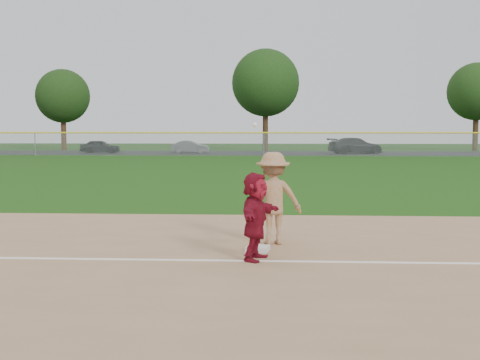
{
  "coord_description": "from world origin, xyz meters",
  "views": [
    {
      "loc": [
        0.69,
        -11.55,
        2.44
      ],
      "look_at": [
        0.0,
        1.5,
        1.3
      ],
      "focal_mm": 45.0,
      "sensor_mm": 36.0,
      "label": 1
    }
  ],
  "objects_px": {
    "first_base": "(258,249)",
    "car_left": "(100,146)",
    "base_runner": "(255,216)",
    "car_mid": "(190,147)",
    "car_right": "(356,146)"
  },
  "relations": [
    {
      "from": "first_base",
      "to": "car_mid",
      "type": "relative_size",
      "value": 0.12
    },
    {
      "from": "car_left",
      "to": "car_mid",
      "type": "xyz_separation_m",
      "value": [
        8.59,
        0.43,
        -0.04
      ]
    },
    {
      "from": "car_left",
      "to": "car_mid",
      "type": "distance_m",
      "value": 8.6
    },
    {
      "from": "base_runner",
      "to": "car_left",
      "type": "distance_m",
      "value": 48.44
    },
    {
      "from": "first_base",
      "to": "car_mid",
      "type": "distance_m",
      "value": 45.96
    },
    {
      "from": "first_base",
      "to": "car_left",
      "type": "distance_m",
      "value": 47.71
    },
    {
      "from": "car_right",
      "to": "first_base",
      "type": "bearing_deg",
      "value": 151.95
    },
    {
      "from": "car_mid",
      "to": "car_right",
      "type": "height_order",
      "value": "car_right"
    },
    {
      "from": "base_runner",
      "to": "car_mid",
      "type": "relative_size",
      "value": 0.45
    },
    {
      "from": "base_runner",
      "to": "car_mid",
      "type": "bearing_deg",
      "value": 26.93
    },
    {
      "from": "car_left",
      "to": "car_right",
      "type": "height_order",
      "value": "car_right"
    },
    {
      "from": "first_base",
      "to": "base_runner",
      "type": "distance_m",
      "value": 1.09
    },
    {
      "from": "base_runner",
      "to": "car_left",
      "type": "bearing_deg",
      "value": 37.09
    },
    {
      "from": "first_base",
      "to": "car_mid",
      "type": "height_order",
      "value": "car_mid"
    },
    {
      "from": "first_base",
      "to": "base_runner",
      "type": "bearing_deg",
      "value": -91.83
    }
  ]
}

